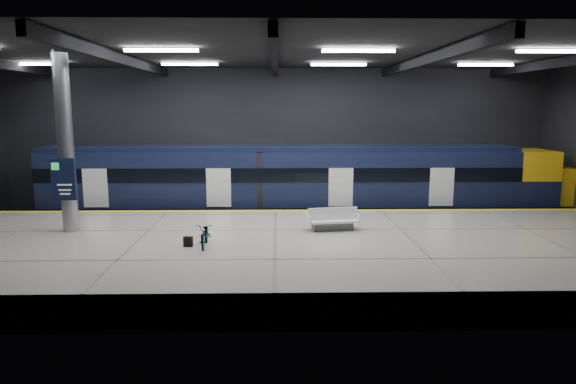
{
  "coord_description": "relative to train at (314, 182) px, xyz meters",
  "views": [
    {
      "loc": [
        0.09,
        -20.78,
        5.89
      ],
      "look_at": [
        0.56,
        1.5,
        2.2
      ],
      "focal_mm": 32.0,
      "sensor_mm": 36.0,
      "label": 1
    }
  ],
  "objects": [
    {
      "name": "ground",
      "position": [
        -2.01,
        -5.5,
        -2.06
      ],
      "size": [
        30.0,
        30.0,
        0.0
      ],
      "primitive_type": "plane",
      "color": "black",
      "rests_on": "ground"
    },
    {
      "name": "room_shell",
      "position": [
        -2.01,
        -5.49,
        3.66
      ],
      "size": [
        30.1,
        16.1,
        8.05
      ],
      "color": "black",
      "rests_on": "ground"
    },
    {
      "name": "platform",
      "position": [
        -2.01,
        -8.0,
        -1.51
      ],
      "size": [
        30.0,
        11.0,
        1.1
      ],
      "primitive_type": "cube",
      "color": "#BBAF9F",
      "rests_on": "ground"
    },
    {
      "name": "safety_strip",
      "position": [
        -2.01,
        -2.75,
        -0.95
      ],
      "size": [
        30.0,
        0.4,
        0.01
      ],
      "primitive_type": "cube",
      "color": "yellow",
      "rests_on": "platform"
    },
    {
      "name": "rails",
      "position": [
        -2.01,
        0.0,
        -1.98
      ],
      "size": [
        30.0,
        1.52,
        0.16
      ],
      "color": "gray",
      "rests_on": "ground"
    },
    {
      "name": "train",
      "position": [
        0.0,
        0.0,
        0.0
      ],
      "size": [
        29.4,
        2.84,
        3.79
      ],
      "color": "black",
      "rests_on": "ground"
    },
    {
      "name": "bench",
      "position": [
        0.25,
        -6.57,
        -0.64
      ],
      "size": [
        2.14,
        1.14,
        0.9
      ],
      "rotation": [
        0.0,
        0.0,
        0.15
      ],
      "color": "#595B60",
      "rests_on": "platform"
    },
    {
      "name": "bicycle",
      "position": [
        -4.43,
        -8.89,
        -0.53
      ],
      "size": [
        0.61,
        1.66,
        0.86
      ],
      "primitive_type": "imported",
      "rotation": [
        0.0,
        0.0,
        0.02
      ],
      "color": "#99999E",
      "rests_on": "platform"
    },
    {
      "name": "pannier_bag",
      "position": [
        -5.03,
        -8.89,
        -0.78
      ],
      "size": [
        0.32,
        0.22,
        0.35
      ],
      "primitive_type": "cube",
      "rotation": [
        0.0,
        0.0,
        -0.15
      ],
      "color": "black",
      "rests_on": "platform"
    },
    {
      "name": "info_column",
      "position": [
        -10.01,
        -6.52,
        2.4
      ],
      "size": [
        0.9,
        0.78,
        6.9
      ],
      "color": "#9EA0A5",
      "rests_on": "platform"
    }
  ]
}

